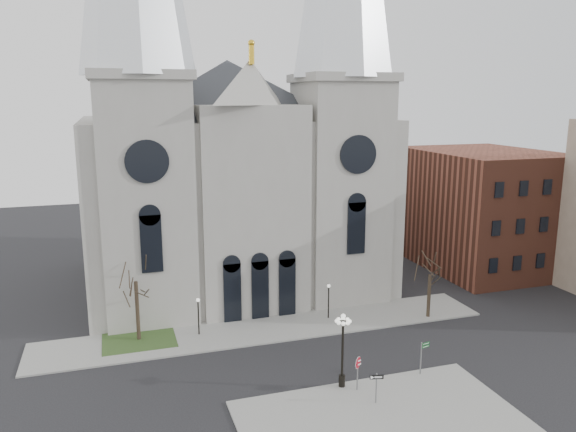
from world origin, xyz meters
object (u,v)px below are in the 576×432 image
object	(u,v)px
stop_sign	(358,366)
one_way_sign	(376,383)
street_name_sign	(422,355)
globe_lamp	(343,341)

from	to	relation	value
stop_sign	one_way_sign	size ratio (longest dim) A/B	1.17
stop_sign	street_name_sign	bearing A→B (deg)	-12.09
one_way_sign	street_name_sign	bearing A→B (deg)	40.96
globe_lamp	street_name_sign	xyz separation A→B (m)	(6.32, -0.07, -1.96)
street_name_sign	one_way_sign	bearing A→B (deg)	-165.05
one_way_sign	street_name_sign	size ratio (longest dim) A/B	0.86
one_way_sign	street_name_sign	xyz separation A→B (m)	(5.02, 2.65, 0.00)
stop_sign	street_name_sign	world-z (taller)	stop_sign
stop_sign	globe_lamp	bearing A→B (deg)	118.19
stop_sign	globe_lamp	world-z (taller)	globe_lamp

